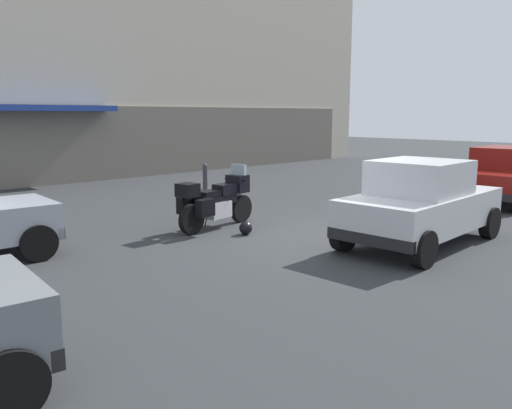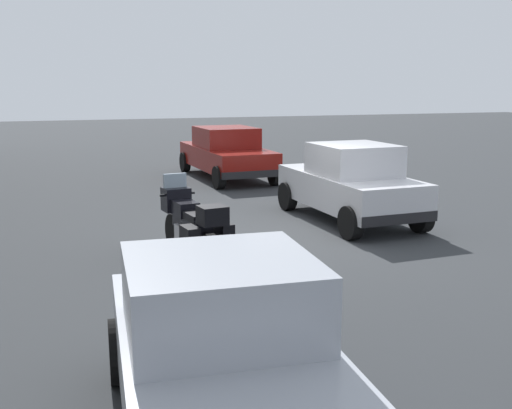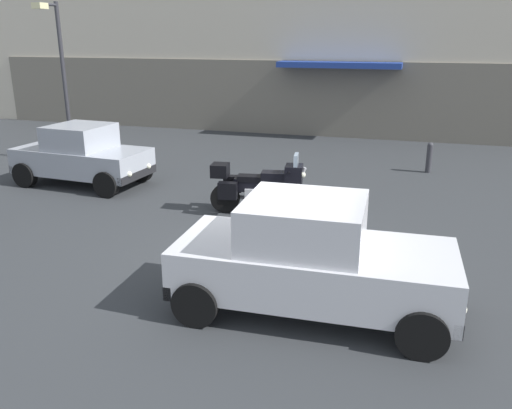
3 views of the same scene
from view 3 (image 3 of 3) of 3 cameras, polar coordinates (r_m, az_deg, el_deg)
ground_plane at (r=9.27m, az=2.25°, el=-5.93°), size 80.00×80.00×0.00m
motorcycle at (r=11.36m, az=0.39°, el=1.96°), size 2.26×0.89×1.36m
helmet at (r=10.66m, az=-0.85°, el=-1.84°), size 0.28×0.28×0.28m
car_compact_side at (r=14.34m, az=-18.31°, el=5.05°), size 3.56×1.93×1.56m
car_wagon_end at (r=7.33m, az=6.00°, el=-5.80°), size 3.92×1.89×1.64m
streetlamp_curbside at (r=16.79m, az=-20.47°, el=13.73°), size 0.28×0.94×4.63m
bollard_curbside at (r=15.68m, az=18.24°, el=4.94°), size 0.16×0.16×0.87m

